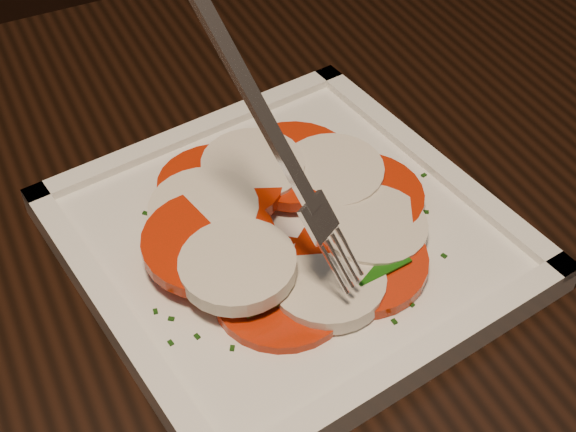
# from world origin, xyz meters

# --- Properties ---
(table) EXTENTS (1.21, 0.81, 0.75)m
(table) POSITION_xyz_m (0.08, 0.29, 0.65)
(table) COLOR black
(table) RESTS_ON ground
(chair) EXTENTS (0.50, 0.50, 0.93)m
(chair) POSITION_xyz_m (0.18, 0.94, 0.53)
(chair) COLOR black
(chair) RESTS_ON ground
(plate) EXTENTS (0.28, 0.28, 0.01)m
(plate) POSITION_xyz_m (0.06, 0.35, 0.76)
(plate) COLOR white
(plate) RESTS_ON table
(caprese_salad) EXTENTS (0.20, 0.21, 0.03)m
(caprese_salad) POSITION_xyz_m (0.06, 0.35, 0.78)
(caprese_salad) COLOR #BF1B04
(caprese_salad) RESTS_ON plate
(fork) EXTENTS (0.09, 0.11, 0.15)m
(fork) POSITION_xyz_m (0.03, 0.33, 0.87)
(fork) COLOR white
(fork) RESTS_ON caprese_salad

